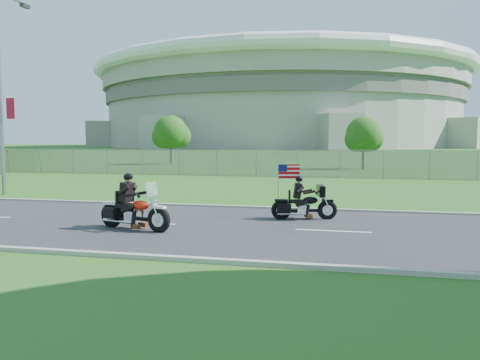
# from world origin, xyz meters

# --- Properties ---
(ground) EXTENTS (420.00, 420.00, 0.00)m
(ground) POSITION_xyz_m (0.00, 0.00, 0.00)
(ground) COLOR #26591C
(ground) RESTS_ON ground
(road) EXTENTS (120.00, 8.00, 0.04)m
(road) POSITION_xyz_m (0.00, 0.00, 0.02)
(road) COLOR #28282B
(road) RESTS_ON ground
(curb_north) EXTENTS (120.00, 0.18, 0.12)m
(curb_north) POSITION_xyz_m (0.00, 4.05, 0.05)
(curb_north) COLOR #9E9B93
(curb_north) RESTS_ON ground
(curb_south) EXTENTS (120.00, 0.18, 0.12)m
(curb_south) POSITION_xyz_m (0.00, -4.05, 0.05)
(curb_south) COLOR #9E9B93
(curb_south) RESTS_ON ground
(fence) EXTENTS (60.00, 0.03, 2.00)m
(fence) POSITION_xyz_m (-5.00, 20.00, 1.00)
(fence) COLOR gray
(fence) RESTS_ON ground
(stadium) EXTENTS (140.40, 140.40, 29.20)m
(stadium) POSITION_xyz_m (-20.00, 170.00, 15.58)
(stadium) COLOR #A3A099
(stadium) RESTS_ON ground
(streetlight) EXTENTS (0.90, 2.46, 10.00)m
(streetlight) POSITION_xyz_m (-11.98, 6.22, 5.64)
(streetlight) COLOR gray
(streetlight) RESTS_ON ground
(tree_fence_near) EXTENTS (3.52, 3.28, 4.75)m
(tree_fence_near) POSITION_xyz_m (6.04, 30.04, 2.97)
(tree_fence_near) COLOR #382316
(tree_fence_near) RESTS_ON ground
(tree_fence_mid) EXTENTS (3.96, 3.69, 5.30)m
(tree_fence_mid) POSITION_xyz_m (-13.95, 34.04, 3.30)
(tree_fence_mid) COLOR #382316
(tree_fence_mid) RESTS_ON ground
(motorcycle_lead) EXTENTS (2.54, 1.05, 1.73)m
(motorcycle_lead) POSITION_xyz_m (-1.84, -0.99, 0.55)
(motorcycle_lead) COLOR black
(motorcycle_lead) RESTS_ON ground
(motorcycle_follow) EXTENTS (2.21, 0.92, 1.86)m
(motorcycle_follow) POSITION_xyz_m (2.99, 1.89, 0.52)
(motorcycle_follow) COLOR black
(motorcycle_follow) RESTS_ON ground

